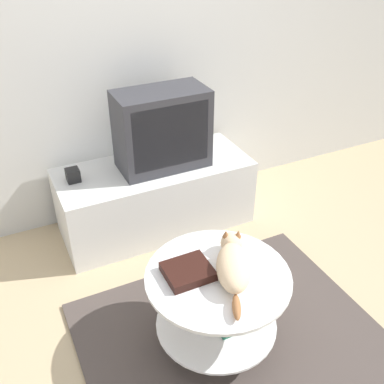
{
  "coord_description": "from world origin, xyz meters",
  "views": [
    {
      "loc": [
        -0.93,
        -1.39,
        2.07
      ],
      "look_at": [
        0.03,
        0.6,
        0.65
      ],
      "focal_mm": 42.0,
      "sensor_mm": 36.0,
      "label": 1
    }
  ],
  "objects_px": {
    "tv": "(162,130)",
    "dvd_box": "(188,271)",
    "speaker": "(73,175)",
    "cat": "(234,264)"
  },
  "relations": [
    {
      "from": "dvd_box",
      "to": "tv",
      "type": "bearing_deg",
      "value": 73.43
    },
    {
      "from": "tv",
      "to": "cat",
      "type": "height_order",
      "value": "tv"
    },
    {
      "from": "tv",
      "to": "speaker",
      "type": "xyz_separation_m",
      "value": [
        -0.62,
        0.06,
        -0.23
      ]
    },
    {
      "from": "cat",
      "to": "dvd_box",
      "type": "bearing_deg",
      "value": 92.8
    },
    {
      "from": "dvd_box",
      "to": "cat",
      "type": "height_order",
      "value": "cat"
    },
    {
      "from": "speaker",
      "to": "cat",
      "type": "bearing_deg",
      "value": -68.02
    },
    {
      "from": "speaker",
      "to": "cat",
      "type": "xyz_separation_m",
      "value": [
        0.5,
        -1.25,
        0.03
      ]
    },
    {
      "from": "tv",
      "to": "dvd_box",
      "type": "bearing_deg",
      "value": -106.57
    },
    {
      "from": "tv",
      "to": "dvd_box",
      "type": "distance_m",
      "value": 1.17
    },
    {
      "from": "tv",
      "to": "dvd_box",
      "type": "relative_size",
      "value": 2.69
    }
  ]
}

